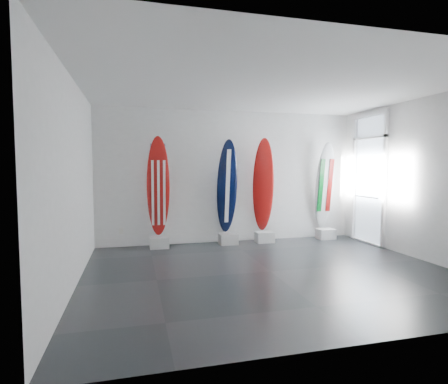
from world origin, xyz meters
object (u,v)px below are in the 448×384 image
object	(u,v)px
surfboard_navy	(227,187)
surfboard_italy	(325,186)
surfboard_usa	(158,187)
surfboard_swiss	(263,185)

from	to	relation	value
surfboard_navy	surfboard_italy	xyz separation A→B (m)	(2.43, 0.00, -0.01)
surfboard_italy	surfboard_usa	bearing A→B (deg)	-177.56
surfboard_usa	surfboard_navy	bearing A→B (deg)	1.78
surfboard_italy	surfboard_swiss	bearing A→B (deg)	-177.56
surfboard_usa	surfboard_navy	size ratio (longest dim) A/B	1.02
surfboard_navy	surfboard_swiss	distance (m)	0.86
surfboard_usa	surfboard_swiss	size ratio (longest dim) A/B	0.99
surfboard_usa	surfboard_navy	distance (m)	1.52
surfboard_swiss	surfboard_italy	bearing A→B (deg)	11.16
surfboard_navy	surfboard_italy	distance (m)	2.43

